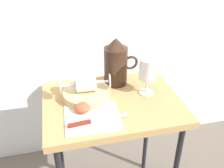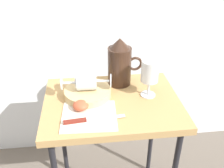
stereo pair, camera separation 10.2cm
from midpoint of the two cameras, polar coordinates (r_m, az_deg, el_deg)
The scene contains 10 objects.
curtain_drape at distance 1.39m, azimuth -0.26°, elevation 18.24°, with size 2.40×0.03×1.93m, color white.
table at distance 1.10m, azimuth 2.66°, elevation -6.78°, with size 0.57×0.43×0.66m.
linen_napkin at distance 0.97m, azimuth -2.18°, elevation -7.31°, with size 0.21×0.19×0.00m, color silver.
basket_tray at distance 1.08m, azimuth -2.83°, elevation -2.10°, with size 0.20×0.20×0.04m, color tan.
pitcher at distance 1.14m, azimuth 4.31°, elevation 4.07°, with size 0.16×0.11×0.22m.
wine_glass_upright at distance 1.06m, azimuth 11.25°, elevation 2.35°, with size 0.07×0.07×0.16m.
wine_glass_tipped_near at distance 1.06m, azimuth -2.98°, elevation 0.65°, with size 0.15×0.08×0.07m.
wine_glass_tipped_far at distance 1.05m, azimuth -3.31°, elevation 0.36°, with size 0.15×0.07×0.07m.
apple_half_left at distance 1.00m, azimuth -4.15°, elevation -4.93°, with size 0.06×0.06×0.04m, color #C15133.
knife at distance 0.94m, azimuth -2.94°, elevation -8.23°, with size 0.23×0.04×0.01m.
Camera 2 is at (-0.10, -0.87, 1.26)m, focal length 40.56 mm.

